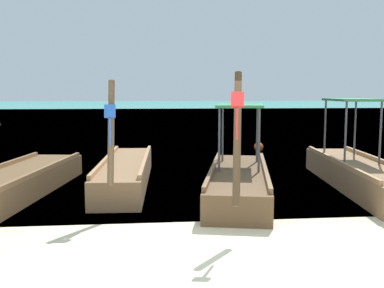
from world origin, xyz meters
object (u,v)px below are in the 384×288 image
longtail_boat_orange_ribbon (359,173)px  mooring_buoy_near (259,147)px  longtail_boat_violet_ribbon (18,182)px  longtail_boat_red_ribbon (239,180)px  longtail_boat_blue_ribbon (126,172)px

longtail_boat_orange_ribbon → mooring_buoy_near: 6.84m
longtail_boat_orange_ribbon → mooring_buoy_near: longtail_boat_orange_ribbon is taller
longtail_boat_violet_ribbon → longtail_boat_red_ribbon: (4.96, -0.53, 0.06)m
longtail_boat_red_ribbon → longtail_boat_orange_ribbon: (3.06, 0.46, 0.02)m
longtail_boat_blue_ribbon → longtail_boat_red_ribbon: size_ratio=1.01×
longtail_boat_blue_ribbon → longtail_boat_red_ribbon: longtail_boat_red_ribbon is taller
longtail_boat_violet_ribbon → longtail_boat_blue_ribbon: longtail_boat_violet_ribbon is taller
longtail_boat_violet_ribbon → mooring_buoy_near: bearing=42.9°
mooring_buoy_near → longtail_boat_orange_ribbon: bearing=-83.5°
longtail_boat_violet_ribbon → longtail_boat_blue_ribbon: 2.53m
longtail_boat_red_ribbon → longtail_boat_orange_ribbon: bearing=8.6°
longtail_boat_red_ribbon → longtail_boat_orange_ribbon: size_ratio=0.94×
longtail_boat_violet_ribbon → longtail_boat_blue_ribbon: (2.37, 0.88, 0.03)m
mooring_buoy_near → longtail_boat_blue_ribbon: bearing=-129.8°
longtail_boat_red_ribbon → mooring_buoy_near: longtail_boat_red_ribbon is taller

